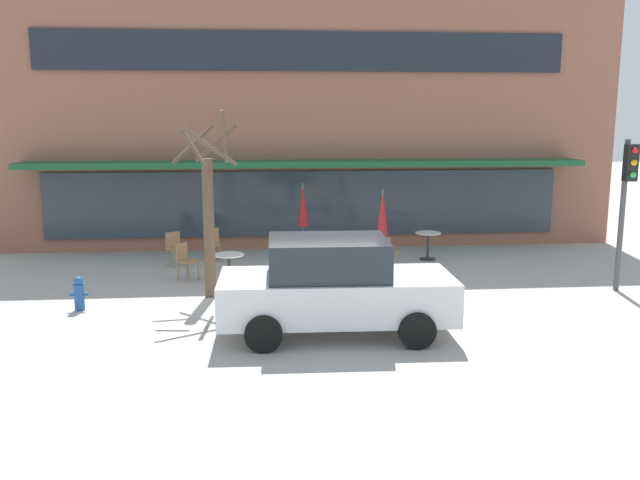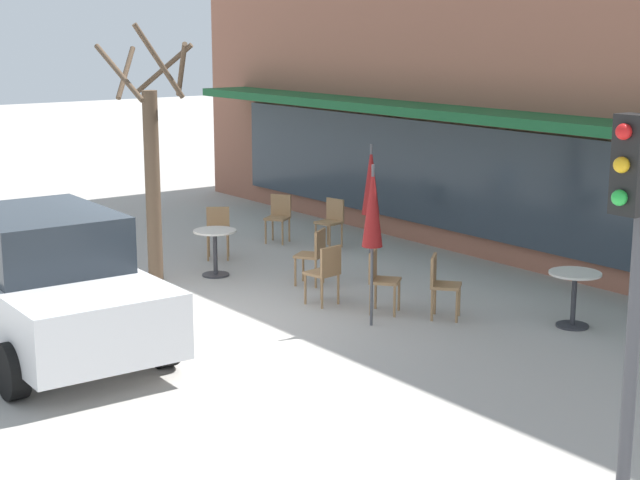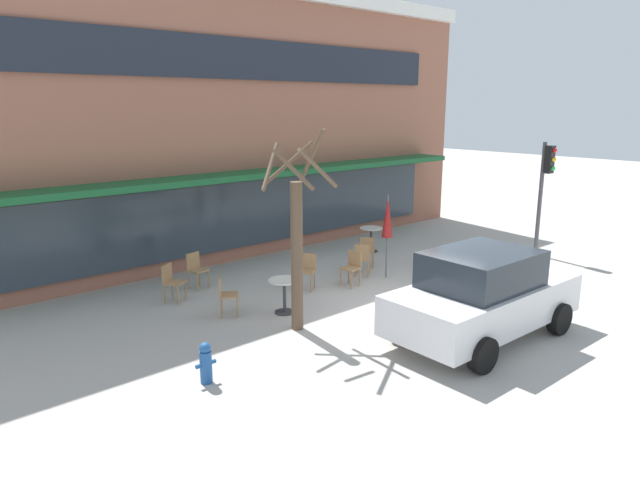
# 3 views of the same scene
# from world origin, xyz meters

# --- Properties ---
(ground_plane) EXTENTS (80.00, 80.00, 0.00)m
(ground_plane) POSITION_xyz_m (0.00, 0.00, 0.00)
(ground_plane) COLOR #ADA8A0
(cafe_table_near_wall) EXTENTS (0.70, 0.70, 0.76)m
(cafe_table_near_wall) POSITION_xyz_m (-2.08, 1.65, 0.52)
(cafe_table_near_wall) COLOR #333338
(cafe_table_near_wall) RESTS_ON ground
(cafe_table_streetside) EXTENTS (0.70, 0.70, 0.76)m
(cafe_table_streetside) POSITION_xyz_m (3.22, 4.07, 0.52)
(cafe_table_streetside) COLOR #333338
(cafe_table_streetside) RESTS_ON ground
(patio_umbrella_green_folded) EXTENTS (0.28, 0.28, 2.20)m
(patio_umbrella_green_folded) POSITION_xyz_m (1.54, 1.93, 1.63)
(patio_umbrella_green_folded) COLOR #4C4C51
(patio_umbrella_green_folded) RESTS_ON ground
(patio_umbrella_cream_folded) EXTENTS (0.28, 0.28, 2.20)m
(patio_umbrella_cream_folded) POSITION_xyz_m (-0.25, 3.40, 1.63)
(patio_umbrella_cream_folded) COLOR #4C4C51
(patio_umbrella_cream_folded) RESTS_ON ground
(cafe_chair_0) EXTENTS (0.55, 0.55, 0.89)m
(cafe_chair_0) POSITION_xyz_m (-0.65, 2.58, 0.53)
(cafe_chair_0) COLOR #9E754C
(cafe_chair_0) RESTS_ON ground
(cafe_chair_1) EXTENTS (0.55, 0.55, 0.89)m
(cafe_chair_1) POSITION_xyz_m (-3.15, 2.35, 0.53)
(cafe_chair_1) COLOR #9E754C
(cafe_chair_1) RESTS_ON ground
(cafe_chair_2) EXTENTS (0.46, 0.46, 0.89)m
(cafe_chair_2) POSITION_xyz_m (0.38, 2.03, 0.53)
(cafe_chair_2) COLOR #9E754C
(cafe_chair_2) RESTS_ON ground
(cafe_chair_3) EXTENTS (0.56, 0.56, 0.89)m
(cafe_chair_3) POSITION_xyz_m (1.14, 2.42, 0.53)
(cafe_chair_3) COLOR #9E754C
(cafe_chair_3) RESTS_ON ground
(cafe_chair_4) EXTENTS (0.47, 0.47, 0.89)m
(cafe_chair_4) POSITION_xyz_m (-2.65, 4.47, 0.53)
(cafe_chair_4) COLOR #9E754C
(cafe_chair_4) RESTS_ON ground
(cafe_chair_5) EXTENTS (0.55, 0.55, 0.89)m
(cafe_chair_5) POSITION_xyz_m (-3.59, 3.94, 0.53)
(cafe_chair_5) COLOR #9E754C
(cafe_chair_5) RESTS_ON ground
(cafe_chair_6) EXTENTS (0.56, 0.56, 0.89)m
(cafe_chair_6) POSITION_xyz_m (1.85, 2.92, 0.53)
(cafe_chair_6) COLOR #9E754C
(cafe_chair_6) RESTS_ON ground
(parked_sedan) EXTENTS (4.25, 2.11, 1.76)m
(parked_sedan) POSITION_xyz_m (-0.05, -1.98, 0.88)
(parked_sedan) COLOR silver
(parked_sedan) RESTS_ON ground
(street_tree) EXTENTS (1.45, 1.43, 4.03)m
(street_tree) POSITION_xyz_m (-2.45, 0.76, 1.85)
(street_tree) COLOR brown
(street_tree) RESTS_ON ground
(traffic_light_pole) EXTENTS (0.26, 0.43, 3.40)m
(traffic_light_pole) POSITION_xyz_m (6.67, 0.37, 2.30)
(traffic_light_pole) COLOR #47474C
(traffic_light_pole) RESTS_ON ground
(fire_hydrant) EXTENTS (0.36, 0.20, 0.71)m
(fire_hydrant) POSITION_xyz_m (-5.05, -0.04, 0.35)
(fire_hydrant) COLOR #1E4C8C
(fire_hydrant) RESTS_ON ground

